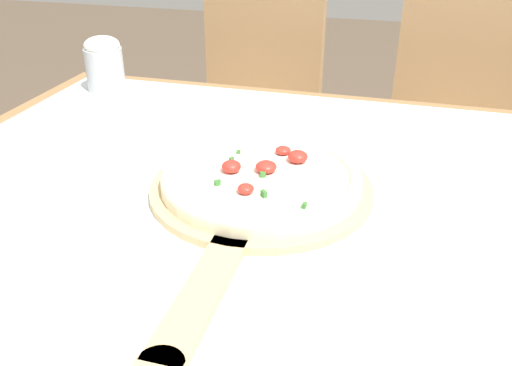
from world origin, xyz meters
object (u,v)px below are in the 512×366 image
flour_cup (104,63)px  chair_left (253,117)px  pizza_peel (256,197)px  pizza (262,177)px  chair_right (451,137)px

flour_cup → chair_left: bearing=66.5°
pizza_peel → chair_left: 0.94m
pizza → flour_cup: flour_cup is taller
pizza_peel → pizza: 0.03m
pizza_peel → flour_cup: (-0.46, 0.39, 0.06)m
chair_right → chair_left: bearing=-173.3°
pizza_peel → flour_cup: 0.61m
pizza_peel → chair_right: bearing=68.8°
pizza → flour_cup: size_ratio=2.45×
pizza_peel → pizza: bearing=89.9°
chair_left → chair_right: (0.59, -0.00, 0.00)m
pizza → chair_right: (0.34, 0.84, -0.25)m
pizza_peel → flour_cup: flour_cup is taller
pizza_peel → chair_left: chair_left is taller
chair_right → flour_cup: (-0.80, -0.48, 0.28)m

